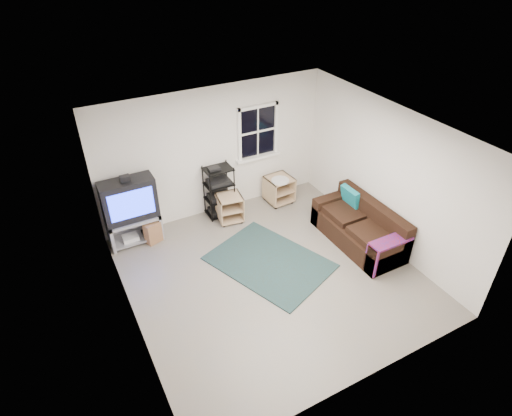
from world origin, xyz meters
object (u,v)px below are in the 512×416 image
av_rack (219,194)px  sofa (360,228)px  side_table_left (229,206)px  side_table_right (278,187)px  tv_unit (130,206)px

av_rack → sofa: av_rack is taller
side_table_left → side_table_right: bearing=5.4°
av_rack → side_table_left: size_ratio=1.97×
sofa → side_table_right: bearing=107.9°
tv_unit → av_rack: tv_unit is taller
tv_unit → av_rack: size_ratio=1.27×
side_table_left → side_table_right: size_ratio=0.93×
side_table_right → tv_unit: bearing=178.3°
side_table_right → sofa: sofa is taller
tv_unit → sofa: size_ratio=0.74×
av_rack → side_table_left: (0.10, -0.24, -0.18)m
side_table_right → sofa: 2.02m
side_table_right → sofa: (0.62, -1.92, -0.03)m
av_rack → side_table_left: bearing=-68.2°
tv_unit → side_table_left: (1.85, -0.20, -0.47)m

